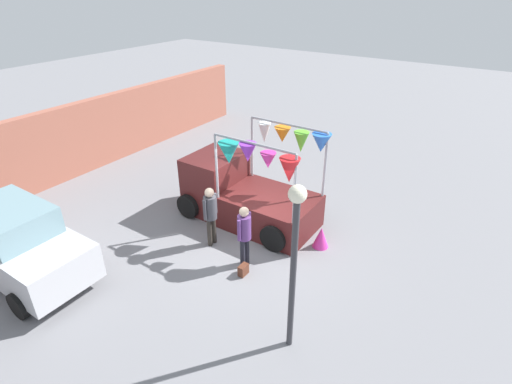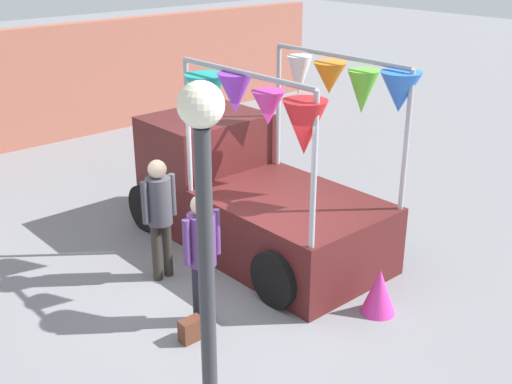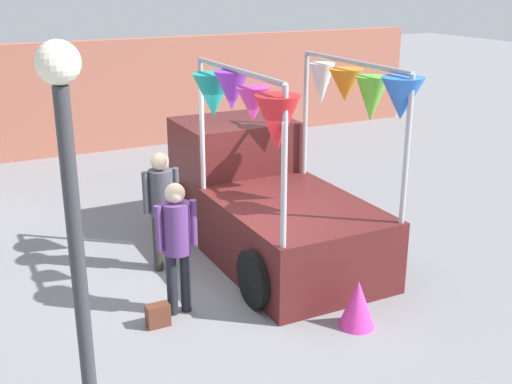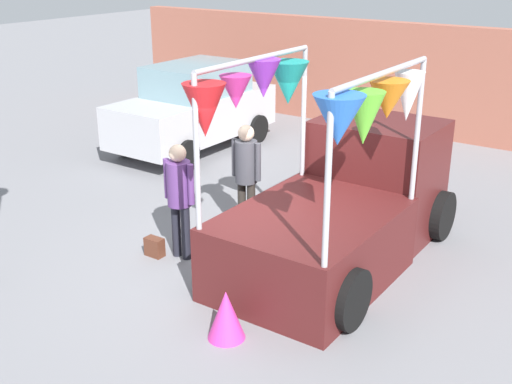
# 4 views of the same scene
# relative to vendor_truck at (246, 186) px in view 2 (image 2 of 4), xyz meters

# --- Properties ---
(ground_plane) EXTENTS (60.00, 60.00, 0.00)m
(ground_plane) POSITION_rel_vendor_truck_xyz_m (-1.05, -0.99, -0.91)
(ground_plane) COLOR slate
(vendor_truck) EXTENTS (2.45, 4.12, 2.94)m
(vendor_truck) POSITION_rel_vendor_truck_xyz_m (0.00, 0.00, 0.00)
(vendor_truck) COLOR #4C1919
(vendor_truck) RESTS_ON ground
(person_customer) EXTENTS (0.53, 0.34, 1.70)m
(person_customer) POSITION_rel_vendor_truck_xyz_m (-1.89, -1.40, 0.12)
(person_customer) COLOR black
(person_customer) RESTS_ON ground
(person_vendor) EXTENTS (0.53, 0.34, 1.74)m
(person_vendor) POSITION_rel_vendor_truck_xyz_m (-1.65, -0.12, 0.14)
(person_vendor) COLOR #2D2823
(person_vendor) RESTS_ON ground
(handbag) EXTENTS (0.28, 0.16, 0.28)m
(handbag) POSITION_rel_vendor_truck_xyz_m (-2.24, -1.60, -0.77)
(handbag) COLOR #592D1E
(handbag) RESTS_ON ground
(street_lamp) EXTENTS (0.32, 0.32, 3.61)m
(street_lamp) POSITION_rel_vendor_truck_xyz_m (-3.46, -3.60, 1.47)
(street_lamp) COLOR #333338
(street_lamp) RESTS_ON ground
(brick_boundary_wall) EXTENTS (18.00, 0.36, 2.60)m
(brick_boundary_wall) POSITION_rel_vendor_truck_xyz_m (-1.05, 6.91, 0.39)
(brick_boundary_wall) COLOR #9E5947
(brick_boundary_wall) RESTS_ON ground
(folded_kite_bundle_magenta) EXTENTS (0.62, 0.62, 0.60)m
(folded_kite_bundle_magenta) POSITION_rel_vendor_truck_xyz_m (-0.10, -2.68, -0.61)
(folded_kite_bundle_magenta) COLOR #D83399
(folded_kite_bundle_magenta) RESTS_ON ground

